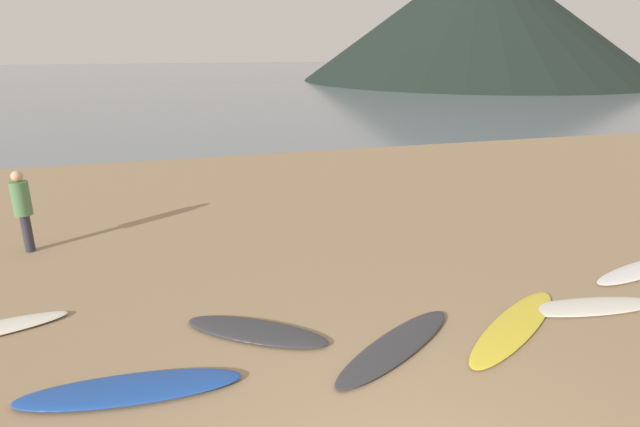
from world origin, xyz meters
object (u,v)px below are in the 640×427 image
at_px(surfboard_3, 396,346).
at_px(surfboard_5, 589,307).
at_px(surfboard_1, 131,389).
at_px(person_0, 22,205).
at_px(surfboard_4, 514,326).
at_px(surfboard_2, 256,331).

xyz_separation_m(surfboard_3, surfboard_5, (3.22, 0.16, -0.01)).
bearing_deg(surfboard_1, person_0, 116.91).
height_order(surfboard_1, person_0, person_0).
bearing_deg(surfboard_4, person_0, 111.32).
bearing_deg(surfboard_4, surfboard_3, 146.58).
xyz_separation_m(surfboard_1, surfboard_4, (5.06, -0.02, -0.02)).
bearing_deg(surfboard_3, person_0, 104.42).
relative_size(surfboard_1, surfboard_2, 1.21).
height_order(surfboard_1, surfboard_2, surfboard_1).
bearing_deg(person_0, surfboard_2, 21.37).
distance_m(surfboard_1, surfboard_5, 6.49).
height_order(surfboard_2, surfboard_3, surfboard_2).
height_order(surfboard_4, surfboard_5, surfboard_5).
xyz_separation_m(surfboard_3, person_0, (-5.33, 5.04, 0.89)).
xyz_separation_m(surfboard_2, surfboard_4, (3.48, -0.86, -0.01)).
relative_size(surfboard_3, surfboard_5, 1.09).
height_order(surfboard_1, surfboard_4, surfboard_1).
bearing_deg(surfboard_3, surfboard_2, 120.77).
xyz_separation_m(surfboard_1, surfboard_5, (6.49, 0.14, -0.02)).
height_order(surfboard_3, surfboard_5, surfboard_3).
distance_m(surfboard_2, surfboard_3, 1.89).
xyz_separation_m(surfboard_2, surfboard_5, (4.91, -0.70, -0.01)).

